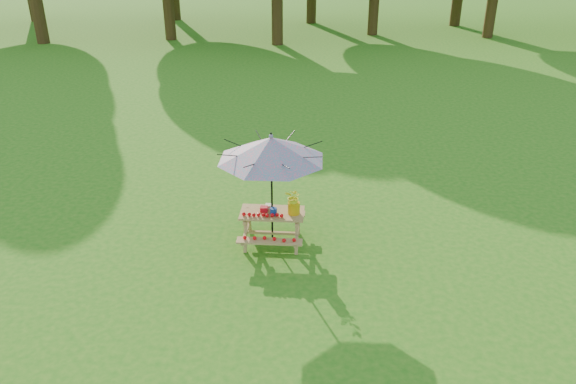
{
  "coord_description": "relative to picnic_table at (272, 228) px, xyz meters",
  "views": [
    {
      "loc": [
        -3.13,
        -7.47,
        5.63
      ],
      "look_at": [
        -3.79,
        1.79,
        1.1
      ],
      "focal_mm": 35.0,
      "sensor_mm": 36.0,
      "label": 1
    }
  ],
  "objects": [
    {
      "name": "tomatoes_row",
      "position": [
        -0.15,
        -0.18,
        0.38
      ],
      "size": [
        0.77,
        0.13,
        0.07
      ],
      "primitive_type": null,
      "color": "red",
      "rests_on": "picnic_table"
    },
    {
      "name": "ground",
      "position": [
        4.09,
        -1.79,
        -0.33
      ],
      "size": [
        120.0,
        120.0,
        0.0
      ],
      "primitive_type": "plane",
      "color": "#236C14",
      "rests_on": "ground"
    },
    {
      "name": "produce_bins",
      "position": [
        -0.05,
        0.01,
        0.4
      ],
      "size": [
        0.33,
        0.39,
        0.13
      ],
      "color": "red",
      "rests_on": "picnic_table"
    },
    {
      "name": "picnic_table",
      "position": [
        0.0,
        0.0,
        0.0
      ],
      "size": [
        1.2,
        1.32,
        0.67
      ],
      "color": "#9E7147",
      "rests_on": "ground"
    },
    {
      "name": "patio_umbrella",
      "position": [
        0.0,
        0.0,
        1.62
      ],
      "size": [
        2.61,
        2.61,
        2.25
      ],
      "color": "black",
      "rests_on": "ground"
    },
    {
      "name": "flower_bucket",
      "position": [
        0.41,
        -0.02,
        0.61
      ],
      "size": [
        0.39,
        0.37,
        0.51
      ],
      "color": "#D59C0B",
      "rests_on": "picnic_table"
    }
  ]
}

